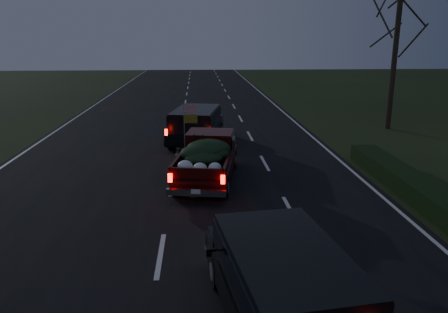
{
  "coord_description": "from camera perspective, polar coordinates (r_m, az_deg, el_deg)",
  "views": [
    {
      "loc": [
        0.91,
        -9.27,
        4.92
      ],
      "look_at": [
        1.73,
        3.93,
        1.3
      ],
      "focal_mm": 35.0,
      "sensor_mm": 36.0,
      "label": 1
    }
  ],
  "objects": [
    {
      "name": "hedge_row",
      "position": [
        14.81,
        24.46,
        -4.3
      ],
      "size": [
        1.0,
        10.0,
        0.6
      ],
      "primitive_type": "cube",
      "color": "black",
      "rests_on": "ground"
    },
    {
      "name": "bare_tree_far",
      "position": [
        25.57,
        21.69,
        14.97
      ],
      "size": [
        3.6,
        3.6,
        7.0
      ],
      "color": "black",
      "rests_on": "ground"
    },
    {
      "name": "rear_suv",
      "position": [
        7.68,
        7.76,
        -15.69
      ],
      "size": [
        2.53,
        4.75,
        1.3
      ],
      "rotation": [
        0.0,
        0.0,
        0.14
      ],
      "color": "black",
      "rests_on": "ground"
    },
    {
      "name": "pickup_truck",
      "position": [
        15.34,
        -2.2,
        0.12
      ],
      "size": [
        2.46,
        4.83,
        2.42
      ],
      "rotation": [
        0.0,
        0.0,
        -0.16
      ],
      "color": "#390807",
      "rests_on": "ground"
    },
    {
      "name": "ground",
      "position": [
        10.54,
        -8.3,
        -12.71
      ],
      "size": [
        120.0,
        120.0,
        0.0
      ],
      "primitive_type": "plane",
      "color": "black",
      "rests_on": "ground"
    },
    {
      "name": "road_asphalt",
      "position": [
        10.53,
        -8.31,
        -12.66
      ],
      "size": [
        14.0,
        120.0,
        0.02
      ],
      "primitive_type": "cube",
      "color": "black",
      "rests_on": "ground"
    },
    {
      "name": "lead_suv",
      "position": [
        20.81,
        -3.67,
        4.5
      ],
      "size": [
        2.82,
        5.02,
        1.36
      ],
      "rotation": [
        0.0,
        0.0,
        -0.19
      ],
      "color": "black",
      "rests_on": "ground"
    }
  ]
}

